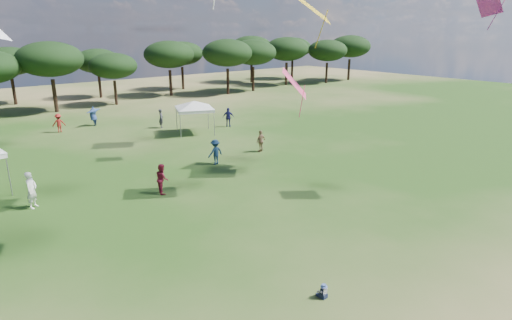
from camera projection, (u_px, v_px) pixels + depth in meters
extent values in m
cylinder|color=black|center=(55.00, 96.00, 46.73)|extent=(0.41, 0.41, 3.56)
ellipsoid|color=black|center=(50.00, 59.00, 45.58)|extent=(6.91, 6.91, 3.73)
cylinder|color=black|center=(116.00, 93.00, 51.28)|extent=(0.33, 0.33, 2.88)
ellipsoid|color=black|center=(113.00, 66.00, 50.36)|extent=(5.60, 5.60, 3.02)
cylinder|color=black|center=(171.00, 83.00, 58.35)|extent=(0.39, 0.39, 3.44)
ellipsoid|color=black|center=(169.00, 54.00, 57.24)|extent=(6.69, 6.69, 3.60)
cylinder|color=black|center=(228.00, 81.00, 59.57)|extent=(0.40, 0.40, 3.53)
ellipsoid|color=black|center=(227.00, 53.00, 58.43)|extent=(6.86, 6.86, 3.70)
cylinder|color=black|center=(253.00, 79.00, 62.84)|extent=(0.40, 0.40, 3.47)
ellipsoid|color=black|center=(253.00, 52.00, 61.73)|extent=(6.74, 6.74, 3.63)
cylinder|color=black|center=(286.00, 74.00, 69.51)|extent=(0.41, 0.41, 3.57)
ellipsoid|color=black|center=(287.00, 49.00, 68.36)|extent=(6.94, 6.94, 3.74)
cylinder|color=black|center=(326.00, 73.00, 72.14)|extent=(0.38, 0.38, 3.35)
ellipsoid|color=black|center=(328.00, 50.00, 71.05)|extent=(6.51, 6.51, 3.51)
cylinder|color=black|center=(349.00, 70.00, 76.41)|extent=(0.42, 0.42, 3.66)
ellipsoid|color=black|center=(350.00, 46.00, 75.23)|extent=(7.10, 7.10, 3.83)
cylinder|color=black|center=(14.00, 91.00, 51.47)|extent=(0.37, 0.37, 3.20)
ellipsoid|color=black|center=(9.00, 61.00, 50.43)|extent=(6.21, 6.21, 3.35)
cylinder|color=black|center=(100.00, 86.00, 56.70)|extent=(0.34, 0.34, 2.99)
ellipsoid|color=black|center=(97.00, 61.00, 55.73)|extent=(5.81, 5.81, 3.13)
cylinder|color=black|center=(183.00, 78.00, 64.72)|extent=(0.38, 0.38, 3.31)
ellipsoid|color=black|center=(182.00, 53.00, 63.65)|extent=(6.43, 6.43, 3.47)
cylinder|color=black|center=(251.00, 71.00, 73.26)|extent=(0.42, 0.42, 3.64)
ellipsoid|color=black|center=(251.00, 47.00, 72.09)|extent=(7.06, 7.06, 3.81)
cylinder|color=black|center=(292.00, 69.00, 78.35)|extent=(0.40, 0.40, 3.46)
ellipsoid|color=black|center=(293.00, 48.00, 77.24)|extent=(6.72, 6.72, 3.62)
cylinder|color=gray|center=(9.00, 175.00, 23.15)|extent=(0.06, 0.06, 2.34)
cylinder|color=gray|center=(180.00, 125.00, 35.53)|extent=(0.06, 0.06, 2.18)
cylinder|color=gray|center=(214.00, 123.00, 36.31)|extent=(0.06, 0.06, 2.18)
cylinder|color=gray|center=(177.00, 119.00, 38.15)|extent=(0.06, 0.06, 2.18)
cylinder|color=gray|center=(208.00, 117.00, 38.92)|extent=(0.06, 0.06, 2.18)
cube|color=silver|center=(194.00, 109.00, 36.92)|extent=(3.94, 3.94, 0.25)
pyramid|color=silver|center=(194.00, 101.00, 36.71)|extent=(5.64, 5.64, 0.60)
cube|color=#151C30|center=(323.00, 296.00, 14.52)|extent=(0.22, 0.22, 0.17)
cube|color=#151C30|center=(318.00, 295.00, 14.60)|extent=(0.08, 0.20, 0.09)
cube|color=#151C30|center=(321.00, 294.00, 14.69)|extent=(0.08, 0.20, 0.09)
cube|color=white|center=(324.00, 291.00, 14.47)|extent=(0.21, 0.15, 0.22)
cylinder|color=white|center=(320.00, 292.00, 14.43)|extent=(0.08, 0.21, 0.13)
cylinder|color=white|center=(325.00, 289.00, 14.60)|extent=(0.08, 0.21, 0.13)
sphere|color=#E0B293|center=(324.00, 287.00, 14.43)|extent=(0.15, 0.15, 0.15)
cone|color=#5677CA|center=(324.00, 286.00, 14.42)|extent=(0.25, 0.25, 0.02)
cylinder|color=#5677CA|center=(324.00, 285.00, 14.41)|extent=(0.16, 0.16, 0.06)
imported|color=maroon|center=(59.00, 123.00, 37.66)|extent=(1.17, 0.82, 1.65)
imported|color=#88674A|center=(261.00, 141.00, 31.68)|extent=(1.02, 0.59, 1.63)
imported|color=navy|center=(215.00, 152.00, 28.68)|extent=(1.15, 0.72, 1.72)
imported|color=#333339|center=(161.00, 119.00, 39.36)|extent=(0.68, 0.76, 1.74)
imported|color=navy|center=(228.00, 117.00, 39.77)|extent=(1.07, 1.03, 1.80)
imported|color=white|center=(32.00, 190.00, 21.62)|extent=(0.81, 0.83, 1.92)
imported|color=navy|center=(93.00, 116.00, 40.20)|extent=(2.14, 1.88, 1.83)
imported|color=maroon|center=(162.00, 179.00, 23.60)|extent=(0.84, 0.97, 1.69)
plane|color=gold|center=(312.00, 9.00, 21.71)|extent=(2.91, 2.53, 1.73)
plane|color=#E63968|center=(295.00, 83.00, 25.83)|extent=(2.68, 2.44, 1.85)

